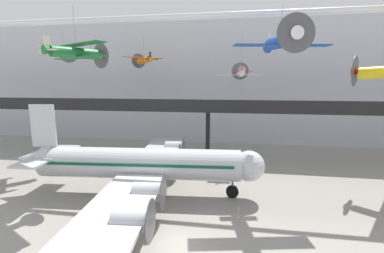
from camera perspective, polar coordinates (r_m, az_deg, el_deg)
ground_plane at (r=21.11m, az=-3.43°, el=-24.80°), size 260.00×260.00×0.00m
hangar_back_wall at (r=51.82m, az=4.67°, el=9.58°), size 140.00×3.00×23.54m
mezzanine_walkway at (r=40.95m, az=3.45°, el=3.84°), size 110.00×3.20×9.35m
ceiling_truss_beam at (r=32.27m, az=1.98°, el=23.44°), size 120.00×0.60×0.60m
airliner_silver_main at (r=28.06m, az=-11.80°, el=-8.12°), size 26.85×30.56×9.69m
suspended_plane_blue_trainer at (r=27.90m, az=19.08°, el=17.30°), size 9.47×7.81×4.84m
suspended_plane_orange_highwing at (r=45.67m, az=-10.58°, el=14.32°), size 6.12×5.99×4.83m
suspended_plane_cream_biplane at (r=41.08m, az=-26.55°, el=14.46°), size 5.61×5.63×4.77m
suspended_plane_silver_racer at (r=40.11m, az=10.82°, el=11.67°), size 7.69×6.30×6.89m
suspended_plane_green_biplane at (r=29.18m, az=-24.29°, el=14.74°), size 7.39×6.54×5.81m
stanchion_barrier at (r=24.60m, az=10.26°, el=-18.64°), size 0.36×0.36×1.08m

